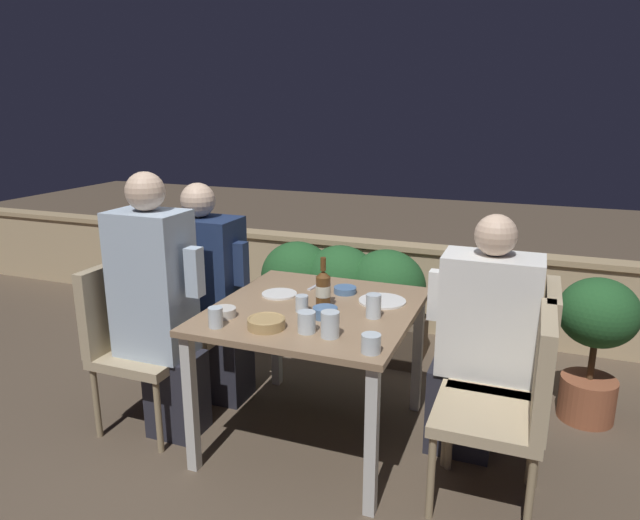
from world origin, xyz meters
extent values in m
plane|color=brown|center=(0.00, 0.00, 0.00)|extent=(16.00, 16.00, 0.00)
cube|color=tan|center=(0.00, 1.65, 0.31)|extent=(9.00, 0.14, 0.62)
cube|color=tan|center=(0.00, 1.65, 0.64)|extent=(9.00, 0.18, 0.04)
cube|color=#937556|center=(0.00, 0.00, 0.70)|extent=(0.96, 1.02, 0.03)
cube|color=silver|center=(-0.43, -0.46, 0.34)|extent=(0.05, 0.05, 0.68)
cube|color=silver|center=(0.43, -0.46, 0.34)|extent=(0.05, 0.05, 0.68)
cube|color=silver|center=(-0.43, 0.46, 0.34)|extent=(0.05, 0.05, 0.68)
cube|color=silver|center=(0.43, 0.46, 0.34)|extent=(0.05, 0.05, 0.68)
cube|color=brown|center=(-0.23, 1.08, 0.14)|extent=(1.16, 0.36, 0.28)
ellipsoid|color=#235628|center=(-0.55, 1.08, 0.50)|extent=(0.52, 0.47, 0.50)
ellipsoid|color=#235628|center=(-0.23, 1.08, 0.50)|extent=(0.52, 0.47, 0.50)
ellipsoid|color=#235628|center=(0.09, 1.08, 0.50)|extent=(0.52, 0.47, 0.50)
cube|color=tan|center=(-0.85, -0.21, 0.41)|extent=(0.44, 0.44, 0.05)
cube|color=tan|center=(-1.05, -0.21, 0.66)|extent=(0.06, 0.44, 0.45)
cylinder|color=#9E8966|center=(-1.04, -0.40, 0.19)|extent=(0.03, 0.03, 0.39)
cylinder|color=#9E8966|center=(-0.66, -0.40, 0.19)|extent=(0.03, 0.03, 0.39)
cylinder|color=#9E8966|center=(-1.04, -0.02, 0.19)|extent=(0.03, 0.03, 0.39)
cylinder|color=#9E8966|center=(-0.66, -0.02, 0.19)|extent=(0.03, 0.03, 0.39)
cube|color=#282833|center=(-0.68, -0.21, 0.22)|extent=(0.26, 0.23, 0.44)
cube|color=silver|center=(-0.78, -0.21, 0.80)|extent=(0.37, 0.26, 0.74)
cube|color=silver|center=(-0.53, -0.21, 0.89)|extent=(0.07, 0.07, 0.24)
sphere|color=beige|center=(-0.78, -0.21, 1.27)|extent=(0.19, 0.19, 0.19)
cube|color=tan|center=(-0.83, 0.20, 0.41)|extent=(0.44, 0.44, 0.05)
cube|color=tan|center=(-1.03, 0.20, 0.66)|extent=(0.06, 0.44, 0.45)
cylinder|color=#9E8966|center=(-1.02, 0.01, 0.19)|extent=(0.03, 0.03, 0.39)
cylinder|color=#9E8966|center=(-0.64, 0.01, 0.19)|extent=(0.03, 0.03, 0.39)
cylinder|color=#9E8966|center=(-1.02, 0.39, 0.19)|extent=(0.03, 0.03, 0.39)
cylinder|color=#9E8966|center=(-0.64, 0.39, 0.19)|extent=(0.03, 0.03, 0.39)
cube|color=#282833|center=(-0.66, 0.20, 0.22)|extent=(0.31, 0.23, 0.44)
cube|color=navy|center=(-0.76, 0.20, 0.75)|extent=(0.45, 0.26, 0.63)
cube|color=navy|center=(-0.51, 0.20, 0.83)|extent=(0.07, 0.07, 0.24)
sphere|color=beige|center=(-0.76, 0.20, 1.16)|extent=(0.19, 0.19, 0.19)
cube|color=tan|center=(0.86, -0.20, 0.41)|extent=(0.44, 0.44, 0.05)
cube|color=tan|center=(1.05, -0.20, 0.66)|extent=(0.06, 0.44, 0.45)
cylinder|color=#9E8966|center=(0.67, -0.39, 0.19)|extent=(0.03, 0.03, 0.39)
cylinder|color=#9E8966|center=(1.05, -0.39, 0.19)|extent=(0.03, 0.03, 0.39)
cylinder|color=#9E8966|center=(0.67, -0.01, 0.19)|extent=(0.03, 0.03, 0.39)
cylinder|color=#9E8966|center=(1.05, -0.01, 0.19)|extent=(0.03, 0.03, 0.39)
cube|color=tan|center=(0.88, 0.16, 0.41)|extent=(0.44, 0.44, 0.05)
cube|color=tan|center=(1.08, 0.16, 0.66)|extent=(0.06, 0.44, 0.45)
cylinder|color=#9E8966|center=(0.69, -0.03, 0.19)|extent=(0.03, 0.03, 0.39)
cylinder|color=#9E8966|center=(1.07, -0.03, 0.19)|extent=(0.03, 0.03, 0.39)
cylinder|color=#9E8966|center=(0.69, 0.35, 0.19)|extent=(0.03, 0.03, 0.39)
cylinder|color=#9E8966|center=(1.07, 0.35, 0.19)|extent=(0.03, 0.03, 0.39)
cube|color=#282833|center=(0.71, 0.16, 0.22)|extent=(0.31, 0.23, 0.44)
cube|color=white|center=(0.81, 0.16, 0.72)|extent=(0.44, 0.26, 0.57)
cube|color=white|center=(0.56, 0.16, 0.79)|extent=(0.07, 0.07, 0.24)
sphere|color=beige|center=(0.81, 0.16, 1.10)|extent=(0.19, 0.19, 0.19)
cylinder|color=brown|center=(0.04, 0.01, 0.79)|extent=(0.07, 0.07, 0.16)
cylinder|color=beige|center=(0.04, 0.01, 0.80)|extent=(0.07, 0.07, 0.05)
cone|color=brown|center=(0.04, 0.01, 0.88)|extent=(0.07, 0.07, 0.03)
cylinder|color=brown|center=(0.04, 0.01, 0.93)|extent=(0.03, 0.03, 0.07)
cylinder|color=white|center=(-0.24, 0.11, 0.72)|extent=(0.18, 0.18, 0.01)
cylinder|color=white|center=(0.29, 0.19, 0.72)|extent=(0.24, 0.24, 0.01)
cylinder|color=tan|center=(-0.10, -0.33, 0.73)|extent=(0.17, 0.17, 0.05)
torus|color=tan|center=(-0.10, -0.33, 0.75)|extent=(0.17, 0.17, 0.01)
cylinder|color=beige|center=(-0.35, -0.27, 0.73)|extent=(0.11, 0.11, 0.04)
torus|color=beige|center=(-0.35, -0.27, 0.75)|extent=(0.11, 0.11, 0.01)
cylinder|color=#4C709E|center=(0.10, -0.11, 0.74)|extent=(0.12, 0.12, 0.05)
torus|color=#4C709E|center=(0.10, -0.11, 0.76)|extent=(0.12, 0.12, 0.01)
cylinder|color=#4C709E|center=(0.07, 0.26, 0.73)|extent=(0.12, 0.12, 0.03)
torus|color=#4C709E|center=(0.07, 0.26, 0.74)|extent=(0.12, 0.12, 0.01)
cylinder|color=silver|center=(0.08, -0.31, 0.76)|extent=(0.08, 0.08, 0.09)
cylinder|color=silver|center=(-0.03, -0.08, 0.75)|extent=(0.06, 0.06, 0.08)
cylinder|color=silver|center=(-0.32, -0.40, 0.76)|extent=(0.07, 0.07, 0.09)
cylinder|color=silver|center=(0.31, -0.03, 0.77)|extent=(0.07, 0.07, 0.11)
cylinder|color=silver|center=(0.40, -0.41, 0.75)|extent=(0.08, 0.08, 0.08)
cylinder|color=silver|center=(0.20, -0.32, 0.77)|extent=(0.08, 0.08, 0.11)
cube|color=silver|center=(-0.11, 0.31, 0.72)|extent=(0.05, 0.17, 0.01)
cylinder|color=#9E5638|center=(1.32, 0.70, 0.12)|extent=(0.29, 0.29, 0.24)
cylinder|color=#47331E|center=(1.32, 0.70, 0.35)|extent=(0.04, 0.04, 0.21)
ellipsoid|color=#235628|center=(1.32, 0.70, 0.62)|extent=(0.41, 0.41, 0.37)
camera|label=1|loc=(0.97, -2.44, 1.67)|focal=32.00mm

